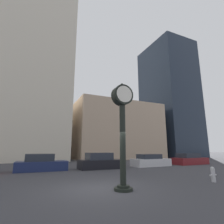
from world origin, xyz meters
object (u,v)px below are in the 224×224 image
object	(u,v)px
car_maroon	(189,160)
fire_hydrant_near	(213,174)
street_clock	(122,122)
car_silver	(150,161)
car_navy	(41,164)
car_black	(100,162)

from	to	relation	value
car_maroon	fire_hydrant_near	size ratio (longest dim) A/B	5.54
street_clock	car_maroon	bearing A→B (deg)	32.34
street_clock	car_silver	world-z (taller)	street_clock
car_silver	fire_hydrant_near	bearing A→B (deg)	-107.22
street_clock	car_silver	xyz separation A→B (m)	(7.74, 8.43, -2.46)
car_navy	car_black	size ratio (longest dim) A/B	1.00
car_silver	fire_hydrant_near	size ratio (longest dim) A/B	5.19
car_black	fire_hydrant_near	bearing A→B (deg)	-69.58
car_black	fire_hydrant_near	size ratio (longest dim) A/B	5.02
street_clock	fire_hydrant_near	distance (m)	5.95
car_navy	car_black	bearing A→B (deg)	-5.66
car_silver	fire_hydrant_near	xyz separation A→B (m)	(-2.39, -8.73, -0.11)
street_clock	car_maroon	size ratio (longest dim) A/B	1.10
car_silver	car_black	bearing A→B (deg)	178.35
car_maroon	fire_hydrant_near	world-z (taller)	car_maroon
car_black	street_clock	bearing A→B (deg)	-104.14
car_black	car_maroon	world-z (taller)	car_black
car_navy	fire_hydrant_near	xyz separation A→B (m)	(8.21, -9.25, -0.16)
car_navy	car_black	world-z (taller)	car_black
street_clock	car_navy	xyz separation A→B (m)	(-2.86, 8.94, -2.41)
car_black	car_navy	bearing A→B (deg)	174.00
car_navy	car_maroon	size ratio (longest dim) A/B	0.91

